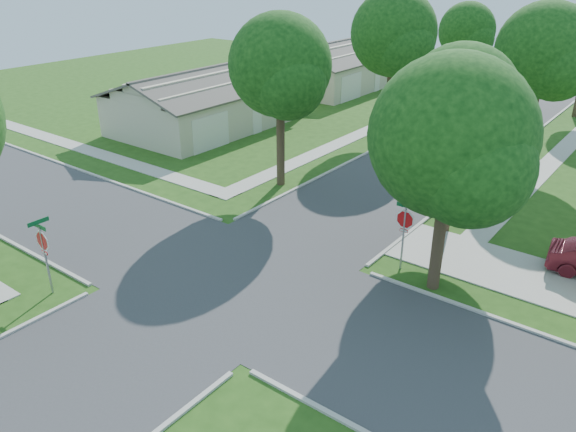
% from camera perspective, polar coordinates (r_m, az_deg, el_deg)
% --- Properties ---
extents(ground, '(100.00, 100.00, 0.00)m').
position_cam_1_polar(ground, '(21.77, -5.60, -6.49)').
color(ground, '#234813').
rests_on(ground, ground).
extents(road_ns, '(7.00, 100.00, 0.02)m').
position_cam_1_polar(road_ns, '(21.77, -5.60, -6.48)').
color(road_ns, '#333335').
rests_on(road_ns, ground).
extents(sidewalk_ne, '(1.20, 40.00, 0.04)m').
position_cam_1_polar(sidewalk_ne, '(41.57, 26.61, 6.50)').
color(sidewalk_ne, '#9E9B91').
rests_on(sidewalk_ne, ground).
extents(sidewalk_nw, '(1.20, 40.00, 0.04)m').
position_cam_1_polar(sidewalk_nw, '(45.19, 11.40, 9.97)').
color(sidewalk_nw, '#9E9B91').
rests_on(sidewalk_nw, ground).
extents(driveway, '(8.80, 3.60, 0.05)m').
position_cam_1_polar(driveway, '(23.95, 20.81, -4.98)').
color(driveway, '#9E9B91').
rests_on(driveway, ground).
extents(stop_sign_sw, '(1.05, 0.80, 2.98)m').
position_cam_1_polar(stop_sign_sw, '(21.71, -23.64, -2.63)').
color(stop_sign_sw, gray).
rests_on(stop_sign_sw, ground).
extents(stop_sign_ne, '(1.05, 0.80, 2.98)m').
position_cam_1_polar(stop_sign_ne, '(21.95, 11.77, -0.64)').
color(stop_sign_ne, gray).
rests_on(stop_sign_ne, ground).
extents(tree_e_near, '(4.97, 4.80, 8.28)m').
position_cam_1_polar(tree_e_near, '(24.53, 17.19, 10.48)').
color(tree_e_near, '#38281C').
rests_on(tree_e_near, ground).
extents(tree_e_mid, '(5.59, 5.40, 9.21)m').
position_cam_1_polar(tree_e_mid, '(35.74, 24.62, 14.63)').
color(tree_e_mid, '#38281C').
rests_on(tree_e_mid, ground).
extents(tree_w_near, '(5.38, 5.20, 8.97)m').
position_cam_1_polar(tree_w_near, '(28.94, -0.71, 14.58)').
color(tree_w_near, '#38281C').
rests_on(tree_w_near, ground).
extents(tree_w_mid, '(5.80, 5.60, 9.56)m').
position_cam_1_polar(tree_w_mid, '(38.94, 10.75, 17.40)').
color(tree_w_mid, '#38281C').
rests_on(tree_w_mid, ground).
extents(tree_w_far, '(4.76, 4.60, 8.04)m').
position_cam_1_polar(tree_w_far, '(50.90, 17.73, 17.26)').
color(tree_w_far, '#38281C').
rests_on(tree_w_far, ground).
extents(tree_ne_corner, '(5.80, 5.60, 8.66)m').
position_cam_1_polar(tree_ne_corner, '(19.65, 16.37, 7.00)').
color(tree_ne_corner, '#38281C').
rests_on(tree_ne_corner, ground).
extents(house_nw_near, '(8.42, 13.60, 4.23)m').
position_cam_1_polar(house_nw_near, '(41.69, -8.06, 11.09)').
color(house_nw_near, '#C2B499').
rests_on(house_nw_near, ground).
extents(house_nw_far, '(8.42, 13.60, 4.23)m').
position_cam_1_polar(house_nw_far, '(54.71, 4.95, 14.51)').
color(house_nw_far, '#C2B499').
rests_on(house_nw_far, ground).
extents(car_curb_east, '(2.16, 4.66, 1.54)m').
position_cam_1_polar(car_curb_east, '(38.55, 18.37, 7.79)').
color(car_curb_east, black).
rests_on(car_curb_east, ground).
extents(car_curb_west, '(1.98, 4.78, 1.38)m').
position_cam_1_polar(car_curb_west, '(61.19, 24.05, 12.84)').
color(car_curb_west, black).
rests_on(car_curb_west, ground).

